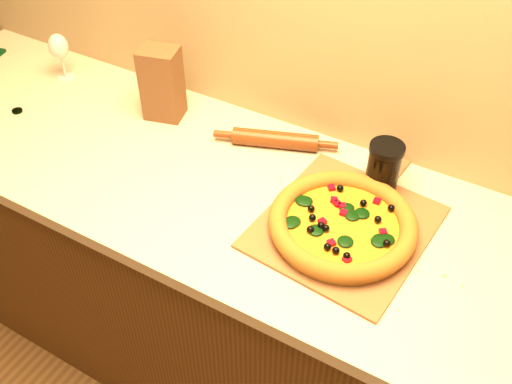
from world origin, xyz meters
name	(u,v)px	position (x,y,z in m)	size (l,w,h in m)	color
cabinet	(288,316)	(0.00, 1.43, 0.43)	(2.80, 0.65, 0.86)	#42280E
countertop	(295,215)	(0.00, 1.43, 0.88)	(2.84, 0.68, 0.04)	#C4B299
pizza_peel	(348,223)	(0.14, 1.44, 0.90)	(0.42, 0.59, 0.01)	brown
pizza	(342,224)	(0.14, 1.41, 0.93)	(0.36, 0.36, 0.05)	#B26E2C
bottle_cap	(17,111)	(-0.95, 1.38, 0.90)	(0.03, 0.03, 0.01)	black
rolling_pin	(275,139)	(-0.17, 1.63, 0.92)	(0.35, 0.15, 0.05)	#50200D
wine_glass	(59,48)	(-0.96, 1.61, 1.01)	(0.06, 0.06, 0.16)	silver
paper_bag	(162,84)	(-0.54, 1.60, 1.01)	(0.11, 0.09, 0.22)	brown
dark_jar	(383,168)	(0.16, 1.61, 0.97)	(0.09, 0.09, 0.14)	black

